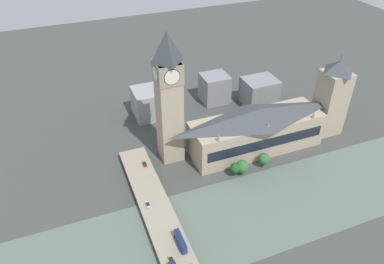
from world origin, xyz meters
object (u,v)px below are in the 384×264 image
(car_northbound_mid, at_px, (145,164))
(car_southbound_mid, at_px, (171,260))
(clock_tower, at_px, (169,96))
(parliament_hall, at_px, (256,129))
(road_bridge, at_px, (167,235))
(double_decker_bus_mid, at_px, (181,241))
(victoria_tower, at_px, (331,98))
(car_northbound_lead, at_px, (148,204))

(car_northbound_mid, relative_size, car_southbound_mid, 1.18)
(clock_tower, relative_size, car_northbound_mid, 17.63)
(parliament_hall, height_order, road_bridge, parliament_hall)
(car_southbound_mid, bearing_deg, double_decker_bus_mid, -46.90)
(road_bridge, distance_m, car_northbound_mid, 52.54)
(clock_tower, xyz_separation_m, double_decker_bus_mid, (-68.30, 18.72, -35.97))
(road_bridge, bearing_deg, parliament_hall, -57.06)
(victoria_tower, relative_size, car_southbound_mid, 14.26)
(double_decker_bus_mid, relative_size, car_northbound_mid, 2.60)
(parliament_hall, relative_size, victoria_tower, 1.52)
(car_northbound_lead, relative_size, car_northbound_mid, 0.96)
(car_northbound_mid, bearing_deg, car_northbound_lead, 167.20)
(victoria_tower, height_order, car_southbound_mid, victoria_tower)
(double_decker_bus_mid, distance_m, car_northbound_lead, 30.27)
(clock_tower, xyz_separation_m, car_northbound_mid, (-7.33, 18.73, -37.99))
(clock_tower, bearing_deg, victoria_tower, -96.11)
(clock_tower, height_order, road_bridge, clock_tower)
(road_bridge, height_order, double_decker_bus_mid, double_decker_bus_mid)
(victoria_tower, relative_size, double_decker_bus_mid, 4.64)
(parliament_hall, height_order, car_southbound_mid, parliament_hall)
(victoria_tower, distance_m, car_southbound_mid, 147.34)
(clock_tower, distance_m, car_northbound_mid, 42.99)
(parliament_hall, distance_m, car_southbound_mid, 100.63)
(victoria_tower, height_order, double_decker_bus_mid, victoria_tower)
(parliament_hall, bearing_deg, clock_tower, 77.67)
(double_decker_bus_mid, distance_m, car_southbound_mid, 9.54)
(car_northbound_lead, xyz_separation_m, car_southbound_mid, (-35.70, -0.39, 0.08))
(parliament_hall, xyz_separation_m, road_bridge, (-48.31, 74.58, -10.83))
(car_northbound_lead, height_order, car_northbound_mid, car_northbound_mid)
(parliament_hall, bearing_deg, victoria_tower, -89.94)
(victoria_tower, bearing_deg, car_southbound_mid, 115.71)
(parliament_hall, distance_m, car_northbound_mid, 71.62)
(road_bridge, relative_size, car_northbound_lead, 31.63)
(parliament_hall, bearing_deg, car_northbound_lead, 109.44)
(double_decker_bus_mid, relative_size, car_northbound_lead, 2.69)
(parliament_hall, xyz_separation_m, car_northbound_lead, (-27.57, 78.10, -9.27))
(car_southbound_mid, bearing_deg, victoria_tower, -64.29)
(clock_tower, bearing_deg, parliament_hall, -102.33)
(clock_tower, relative_size, car_northbound_lead, 18.28)
(car_northbound_lead, bearing_deg, parliament_hall, -70.56)
(clock_tower, height_order, car_northbound_lead, clock_tower)
(victoria_tower, distance_m, car_northbound_mid, 126.39)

